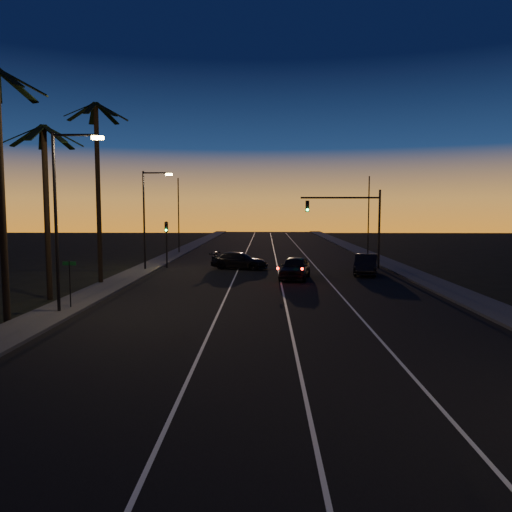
{
  "coord_description": "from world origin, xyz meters",
  "views": [
    {
      "loc": [
        -0.62,
        -4.52,
        5.21
      ],
      "look_at": [
        -1.17,
        24.3,
        2.55
      ],
      "focal_mm": 35.0,
      "sensor_mm": 36.0,
      "label": 1
    }
  ],
  "objects_px": {
    "cross_car": "(240,261)",
    "signal_mast": "(353,215)",
    "lead_car": "(295,268)",
    "right_car": "(366,264)"
  },
  "relations": [
    {
      "from": "cross_car",
      "to": "signal_mast",
      "type": "bearing_deg",
      "value": 4.21
    },
    {
      "from": "lead_car",
      "to": "right_car",
      "type": "distance_m",
      "value": 6.5
    },
    {
      "from": "signal_mast",
      "to": "cross_car",
      "type": "distance_m",
      "value": 10.83
    },
    {
      "from": "signal_mast",
      "to": "right_car",
      "type": "xyz_separation_m",
      "value": [
        0.39,
        -4.3,
        -3.96
      ]
    },
    {
      "from": "cross_car",
      "to": "lead_car",
      "type": "bearing_deg",
      "value": -54.28
    },
    {
      "from": "lead_car",
      "to": "right_car",
      "type": "relative_size",
      "value": 1.12
    },
    {
      "from": "lead_car",
      "to": "cross_car",
      "type": "distance_m",
      "value": 7.75
    },
    {
      "from": "signal_mast",
      "to": "cross_car",
      "type": "bearing_deg",
      "value": -175.79
    },
    {
      "from": "right_car",
      "to": "cross_car",
      "type": "bearing_deg",
      "value": 161.11
    },
    {
      "from": "cross_car",
      "to": "right_car",
      "type": "bearing_deg",
      "value": -18.89
    }
  ]
}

